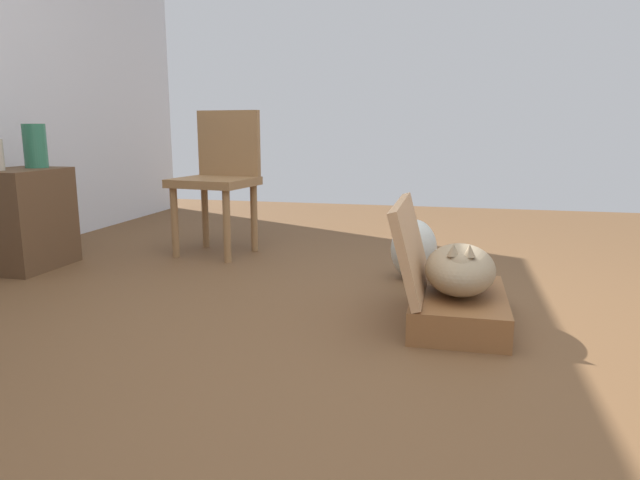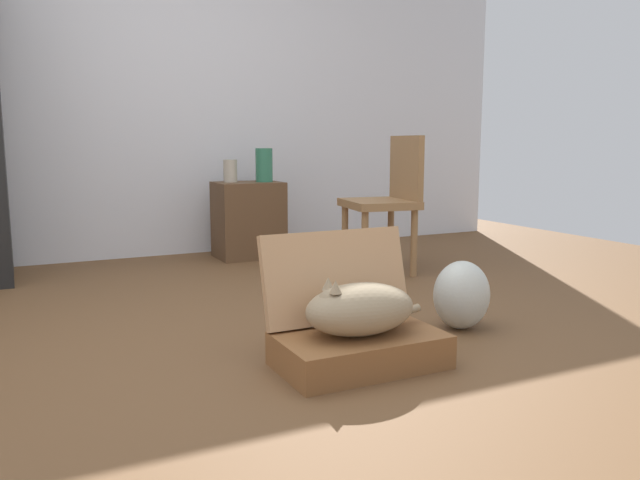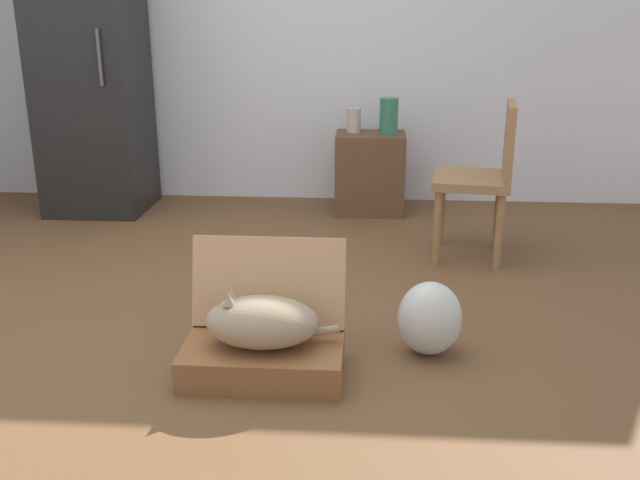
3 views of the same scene
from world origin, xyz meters
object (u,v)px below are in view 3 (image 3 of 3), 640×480
Objects in this scene: plastic_bag_white at (430,318)px; side_table at (370,173)px; refrigerator at (91,69)px; chair at (484,173)px; vase_tall at (354,120)px; vase_short at (389,116)px; cat at (261,321)px; suitcase_base at (263,359)px.

side_table reaches higher than plastic_bag_white.
chair is (2.56, -0.87, -0.49)m from refrigerator.
vase_tall reaches higher than side_table.
refrigerator is at bearing -179.27° from vase_short.
plastic_bag_white is 2.18m from side_table.
chair is (0.38, 1.24, 0.34)m from plastic_bag_white.
cat is 0.58× the size of chair.
side_table is at bearing 96.80° from plastic_bag_white.
plastic_bag_white is at bearing 18.99° from suitcase_base.
vase_tall is at bearing 2.97° from refrigerator.
chair reaches higher than cat.
suitcase_base is 0.71m from plastic_bag_white.
chair reaches higher than vase_tall.
side_table is 0.38m from vase_tall.
suitcase_base is 0.70× the size of chair.
plastic_bag_white is (0.66, 0.23, 0.09)m from suitcase_base.
vase_tall is at bearing 160.17° from side_table.
cat is 1.65× the size of plastic_bag_white.
refrigerator is (-1.51, 2.34, 0.92)m from suitcase_base.
vase_tall is at bearing 99.71° from plastic_bag_white.
suitcase_base is at bearing -99.65° from side_table.
suitcase_base is at bearing -102.53° from vase_short.
cat is (-0.01, 0.00, 0.16)m from suitcase_base.
suitcase_base is 1.86m from chair.
vase_short is (0.53, 2.36, 0.62)m from suitcase_base.
cat reaches higher than plastic_bag_white.
vase_short is at bearing 77.47° from suitcase_base.
suitcase_base is 0.16m from cat.
cat is 2.48m from vase_tall.
vase_short is at bearing 77.35° from cat.
vase_short reaches higher than suitcase_base.
plastic_bag_white is at bearing -44.15° from refrigerator.
vase_short reaches higher than side_table.
vase_short is at bearing -141.15° from chair.
side_table is (1.92, 0.05, -0.71)m from refrigerator.
refrigerator is 11.93× the size of vase_tall.
suitcase_base is 2.43m from side_table.
vase_short reaches higher than cat.
refrigerator is at bearing 122.77° from cat.
cat is 2.10× the size of vase_short.
vase_tall reaches higher than cat.
refrigerator reaches higher than cat.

